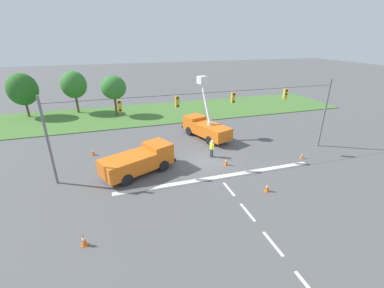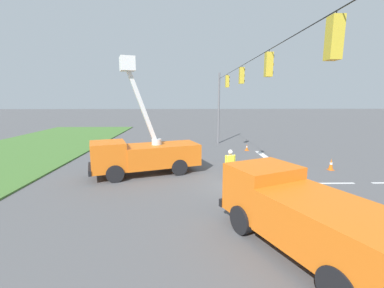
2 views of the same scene
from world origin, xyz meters
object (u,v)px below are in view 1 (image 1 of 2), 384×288
Objects in this scene: tree_far_west at (22,89)px; utility_truck_support_near at (139,160)px; road_worker at (212,148)px; traffic_cone_foreground_right at (84,240)px; traffic_cone_mid_right at (302,156)px; tree_centre at (114,88)px; tree_west at (74,85)px; utility_truck_bucket_lift at (205,127)px; traffic_cone_near_bucket at (226,161)px; traffic_cone_mid_left at (93,152)px; traffic_cone_foreground_left at (267,187)px.

tree_far_west is 25.80m from utility_truck_support_near.
utility_truck_support_near is at bearing -171.24° from road_worker.
traffic_cone_foreground_right is 1.36× the size of traffic_cone_mid_right.
road_worker is (7.14, 1.10, -0.21)m from utility_truck_support_near.
traffic_cone_mid_right is (16.77, -20.55, -3.94)m from tree_centre.
tree_centre is 10.07× the size of traffic_cone_mid_right.
tree_west is 10.86× the size of traffic_cone_mid_right.
utility_truck_bucket_lift reaches higher than tree_far_west.
tree_far_west is 0.94× the size of utility_truck_support_near.
tree_centre reaches higher than traffic_cone_foreground_right.
tree_far_west is 1.08× the size of tree_centre.
traffic_cone_near_bucket is (14.71, -22.93, -3.97)m from tree_west.
tree_west is at bearing 99.41° from traffic_cone_mid_left.
road_worker reaches higher than traffic_cone_near_bucket.
traffic_cone_near_bucket is (7.79, -0.93, -0.82)m from utility_truck_support_near.
tree_west is 8.46× the size of traffic_cone_mid_left.
tree_centre is 26.75m from traffic_cone_foreground_right.
utility_truck_bucket_lift is (15.26, -15.73, -3.01)m from tree_west.
tree_centre is (12.37, -3.00, 0.10)m from tree_far_west.
tree_far_west is at bearing 135.29° from road_worker.
tree_far_west is at bearing 133.47° from traffic_cone_near_bucket.
traffic_cone_foreground_left is (0.64, -12.18, -0.98)m from utility_truck_bucket_lift.
utility_truck_support_near is 8.99× the size of traffic_cone_mid_left.
road_worker reaches higher than traffic_cone_foreground_left.
traffic_cone_mid_left is (2.80, -16.92, -3.99)m from tree_west.
utility_truck_bucket_lift is 1.04× the size of utility_truck_support_near.
tree_far_west is at bearing 119.87° from traffic_cone_mid_left.
traffic_cone_foreground_left is (10.28, -24.61, -3.83)m from tree_centre.
tree_far_west reaches higher than tree_west.
tree_west reaches higher than traffic_cone_mid_right.
tree_far_west reaches higher than traffic_cone_foreground_left.
traffic_cone_foreground_right is (-12.43, -13.90, -0.96)m from utility_truck_bucket_lift.
road_worker is 3.02× the size of traffic_cone_mid_right.
traffic_cone_foreground_left is 7.65m from traffic_cone_mid_right.
utility_truck_bucket_lift reaches higher than tree_west.
tree_centre is at bearing 115.60° from road_worker.
utility_truck_bucket_lift is at bearing -52.21° from tree_centre.
road_worker is at bearing 107.75° from traffic_cone_near_bucket.
traffic_cone_foreground_left is at bearing -60.32° from tree_west.
tree_west is 30.03m from traffic_cone_foreground_right.
traffic_cone_foreground_right reaches higher than traffic_cone_near_bucket.
traffic_cone_foreground_left is 17.10m from traffic_cone_mid_left.
traffic_cone_mid_right is at bearing -19.50° from traffic_cone_mid_left.
utility_truck_support_near is at bearing 173.16° from traffic_cone_near_bucket.
tree_far_west is at bearing 122.20° from utility_truck_support_near.
traffic_cone_foreground_left is (8.99, -5.91, -0.83)m from utility_truck_support_near.
traffic_cone_near_bucket is at bearing -26.79° from traffic_cone_mid_left.
utility_truck_bucket_lift is 12.24m from traffic_cone_foreground_left.
traffic_cone_foreground_right is (-2.79, -26.33, -3.82)m from tree_centre.
tree_west is at bearing 123.94° from road_worker.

